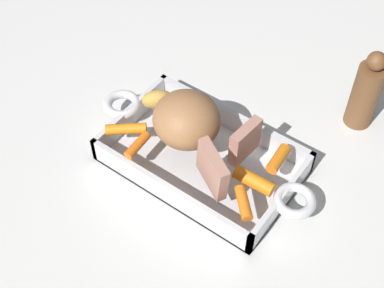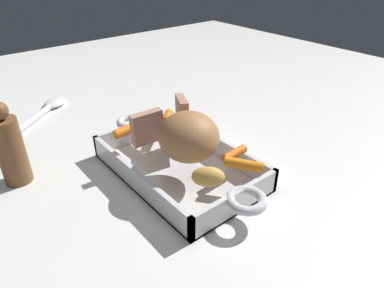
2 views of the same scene
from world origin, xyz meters
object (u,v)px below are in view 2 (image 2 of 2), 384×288
(baby_carrot_short, at_px, (154,122))
(baby_carrot_southeast, at_px, (167,117))
(baby_carrot_southwest, at_px, (235,153))
(serving_spoon, at_px, (48,108))
(baby_carrot_center_left, at_px, (244,165))
(pepper_mill, at_px, (10,148))
(roasting_dish, at_px, (179,165))
(roast_slice_outer, at_px, (182,115))
(potato_halved, at_px, (208,177))
(baby_carrot_northwest, at_px, (126,130))
(roast_slice_thick, at_px, (147,128))
(pork_roast, at_px, (188,137))

(baby_carrot_short, bearing_deg, baby_carrot_southeast, -78.64)
(baby_carrot_southwest, distance_m, baby_carrot_southeast, 0.21)
(baby_carrot_southwest, relative_size, serving_spoon, 0.30)
(baby_carrot_center_left, distance_m, pepper_mill, 0.43)
(roasting_dish, xyz_separation_m, serving_spoon, (0.46, 0.10, -0.01))
(roast_slice_outer, bearing_deg, potato_halved, 154.65)
(roasting_dish, bearing_deg, baby_carrot_southwest, -141.53)
(baby_carrot_center_left, distance_m, baby_carrot_southwest, 0.04)
(baby_carrot_short, relative_size, baby_carrot_northwest, 1.21)
(potato_halved, bearing_deg, baby_carrot_short, -11.50)
(roast_slice_thick, xyz_separation_m, baby_carrot_southwest, (-0.15, -0.09, -0.02))
(roast_slice_thick, xyz_separation_m, baby_carrot_northwest, (0.05, 0.02, -0.02))
(baby_carrot_northwest, height_order, pepper_mill, pepper_mill)
(roast_slice_outer, xyz_separation_m, baby_carrot_short, (0.05, 0.04, -0.03))
(potato_halved, bearing_deg, pepper_mill, 37.73)
(roast_slice_thick, relative_size, baby_carrot_northwest, 1.18)
(baby_carrot_center_left, relative_size, baby_carrot_northwest, 1.26)
(baby_carrot_center_left, relative_size, potato_halved, 1.26)
(pork_roast, xyz_separation_m, baby_carrot_southeast, (0.15, -0.06, -0.04))
(roasting_dish, bearing_deg, pepper_mill, 55.64)
(pork_roast, distance_m, baby_carrot_northwest, 0.16)
(baby_carrot_short, height_order, baby_carrot_center_left, baby_carrot_short)
(serving_spoon, bearing_deg, baby_carrot_center_left, -115.40)
(baby_carrot_northwest, xyz_separation_m, baby_carrot_southeast, (0.00, -0.11, -0.00))
(baby_carrot_center_left, xyz_separation_m, baby_carrot_southeast, (0.24, -0.01, -0.00))
(roast_slice_thick, relative_size, baby_carrot_southwest, 1.20)
(baby_carrot_southwest, bearing_deg, pork_roast, 52.38)
(baby_carrot_northwest, distance_m, potato_halved, 0.24)
(roasting_dish, xyz_separation_m, pepper_mill, (0.17, 0.25, 0.06))
(pepper_mill, bearing_deg, baby_carrot_short, -102.84)
(roast_slice_thick, bearing_deg, potato_halved, 179.28)
(roast_slice_thick, relative_size, baby_carrot_center_left, 0.94)
(baby_carrot_southeast, bearing_deg, roasting_dish, 153.12)
(roasting_dish, height_order, baby_carrot_center_left, baby_carrot_center_left)
(baby_carrot_northwest, bearing_deg, baby_carrot_short, -97.74)
(baby_carrot_northwest, bearing_deg, roast_slice_outer, -122.83)
(pork_roast, height_order, baby_carrot_northwest, pork_roast)
(pork_roast, height_order, baby_carrot_southeast, pork_roast)
(baby_carrot_northwest, bearing_deg, roast_slice_thick, -162.17)
(roasting_dish, distance_m, baby_carrot_center_left, 0.14)
(roast_slice_thick, bearing_deg, baby_carrot_short, -43.79)
(roasting_dish, xyz_separation_m, baby_carrot_center_left, (-0.12, -0.05, 0.04))
(roasting_dish, xyz_separation_m, pork_roast, (-0.03, 0.00, 0.08))
(serving_spoon, bearing_deg, baby_carrot_southeast, -104.69)
(roast_slice_thick, height_order, baby_carrot_southeast, roast_slice_thick)
(pork_roast, xyz_separation_m, potato_halved, (-0.09, 0.03, -0.03))
(baby_carrot_northwest, relative_size, serving_spoon, 0.30)
(baby_carrot_northwest, bearing_deg, pepper_mill, 75.70)
(baby_carrot_center_left, xyz_separation_m, serving_spoon, (0.58, 0.15, -0.05))
(roast_slice_outer, relative_size, baby_carrot_northwest, 1.36)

